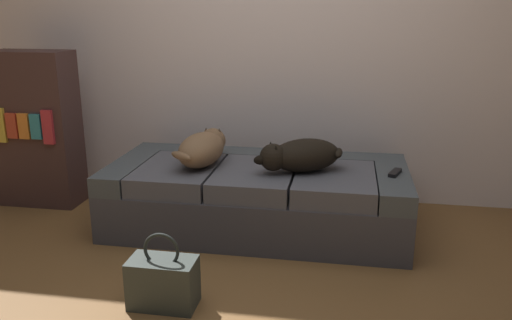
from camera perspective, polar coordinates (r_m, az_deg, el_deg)
name	(u,v)px	position (r m, az deg, el deg)	size (l,w,h in m)	color
ground_plane	(223,307)	(2.61, -3.62, -15.68)	(10.00, 10.00, 0.00)	brown
back_wall	(274,5)	(3.84, 1.97, 16.58)	(6.40, 0.10, 2.80)	white
couch	(257,197)	(3.37, 0.15, -4.03)	(1.88, 0.87, 0.42)	#414149
dog_tan	(203,148)	(3.33, -5.78, 1.31)	(0.30, 0.61, 0.21)	brown
dog_dark	(300,155)	(3.17, 4.82, 0.50)	(0.56, 0.43, 0.20)	black
tv_remote	(395,173)	(3.23, 14.94, -1.35)	(0.04, 0.15, 0.02)	black
handbag	(163,282)	(2.59, -10.11, -12.94)	(0.32, 0.18, 0.38)	#343C38
bookshelf	(37,129)	(4.03, -22.77, 3.14)	(0.56, 0.30, 1.10)	#432C2A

